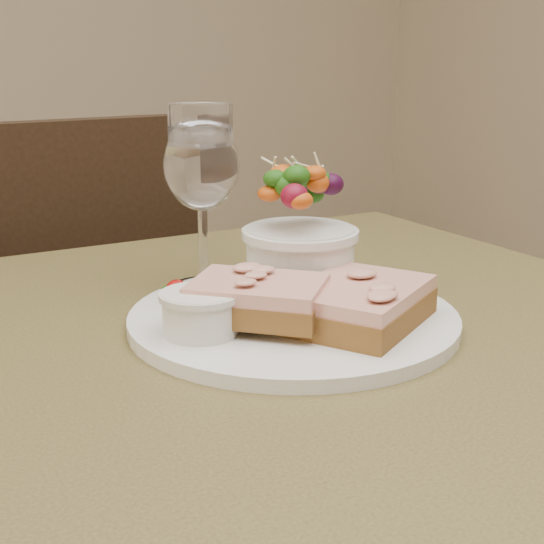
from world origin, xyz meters
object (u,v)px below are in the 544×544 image
sandwich_back (258,298)px  wine_glass (201,171)px  cafe_table (285,442)px  sandwich_front (360,304)px  dinner_plate (293,318)px  chair_far (54,465)px  ramekin (201,311)px  salad_bowl (300,230)px

sandwich_back → wine_glass: wine_glass is taller
cafe_table → sandwich_back: sandwich_back is taller
sandwich_front → dinner_plate: bearing=94.3°
dinner_plate → wine_glass: (-0.02, 0.14, 0.12)m
cafe_table → chair_far: bearing=95.3°
ramekin → cafe_table: bearing=-11.4°
cafe_table → salad_bowl: (0.06, 0.08, 0.17)m
dinner_plate → sandwich_back: bearing=-163.1°
dinner_plate → cafe_table: bearing=-133.7°
sandwich_front → ramekin: ramekin is taller
sandwich_front → sandwich_back: sandwich_back is taller
sandwich_front → salad_bowl: salad_bowl is taller
sandwich_front → ramekin: (-0.13, 0.04, 0.00)m
cafe_table → salad_bowl: size_ratio=6.30×
sandwich_back → salad_bowl: (0.09, 0.07, 0.04)m
sandwich_front → ramekin: bearing=131.6°
sandwich_front → sandwich_back: size_ratio=1.15×
cafe_table → wine_glass: bearing=90.9°
dinner_plate → sandwich_back: sandwich_back is taller
dinner_plate → salad_bowl: 0.10m
cafe_table → ramekin: 0.15m
salad_bowl → wine_glass: bearing=129.3°
sandwich_front → chair_far: bearing=69.7°
chair_far → sandwich_front: bearing=94.5°
dinner_plate → chair_far: bearing=97.3°
sandwich_front → wine_glass: bearing=77.5°
dinner_plate → wine_glass: wine_glass is taller
dinner_plate → ramekin: (-0.09, -0.01, 0.03)m
sandwich_back → dinner_plate: bearing=61.2°
chair_far → ramekin: 0.83m
cafe_table → dinner_plate: (0.02, 0.02, 0.11)m
sandwich_front → wine_glass: 0.22m
chair_far → ramekin: chair_far is taller
wine_glass → ramekin: bearing=-115.4°
dinner_plate → ramekin: size_ratio=4.71×
chair_far → wine_glass: bearing=91.5°
chair_far → wine_glass: size_ratio=5.14×
dinner_plate → wine_glass: bearing=100.0°
dinner_plate → sandwich_back: 0.05m
sandwich_back → wine_glass: 0.18m
wine_glass → salad_bowl: bearing=-50.7°
salad_bowl → wine_glass: size_ratio=0.73×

